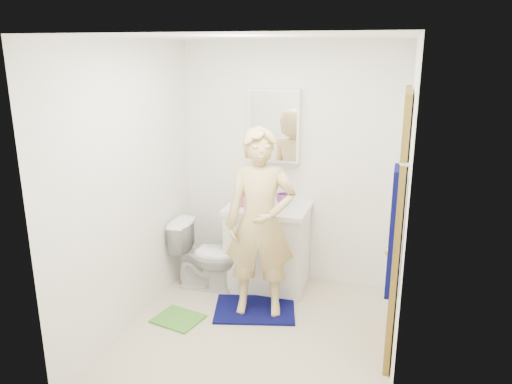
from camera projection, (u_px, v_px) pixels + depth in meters
floor at (256, 336)px, 4.19m from camera, size 2.20×2.40×0.02m
ceiling at (256, 35)px, 3.52m from camera, size 2.20×2.40×0.02m
wall_back at (291, 165)px, 4.97m from camera, size 2.20×0.02×2.40m
wall_front at (194, 261)px, 2.74m from camera, size 2.20×0.02×2.40m
wall_left at (129, 188)px, 4.16m from camera, size 0.02×2.40×2.40m
wall_right at (405, 212)px, 3.56m from camera, size 0.02×2.40×2.40m
vanity_cabinet at (268, 249)px, 4.96m from camera, size 0.75×0.55×0.80m
countertop at (268, 208)px, 4.85m from camera, size 0.79×0.59×0.05m
sink_basin at (268, 207)px, 4.84m from camera, size 0.40×0.40×0.03m
faucet at (273, 195)px, 4.99m from camera, size 0.03×0.03×0.12m
medicine_cabinet at (275, 125)px, 4.84m from camera, size 0.50×0.12×0.70m
mirror_panel at (273, 126)px, 4.78m from camera, size 0.46×0.01×0.66m
door at (397, 227)px, 3.75m from camera, size 0.05×0.80×2.05m
door_knob at (390, 252)px, 3.49m from camera, size 0.07×0.07×0.07m
towel at (392, 231)px, 3.04m from camera, size 0.03×0.24×0.80m
towel_hook at (404, 165)px, 2.91m from camera, size 0.06×0.02×0.02m
toilet at (207, 255)px, 4.95m from camera, size 0.68×0.40×0.69m
bath_mat at (255, 309)px, 4.58m from camera, size 0.83×0.68×0.02m
green_rug at (178, 319)px, 4.43m from camera, size 0.46×0.41×0.02m
soap_dispenser at (239, 196)px, 4.81m from camera, size 0.11×0.12×0.20m
toothbrush_cup at (283, 199)px, 4.88m from camera, size 0.16×0.16×0.10m
man at (260, 224)px, 4.32m from camera, size 0.68×0.51×1.68m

